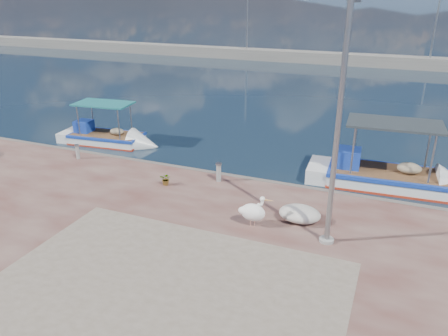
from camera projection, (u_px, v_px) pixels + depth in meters
ground at (178, 247)px, 13.87m from camera, size 1400.00×1400.00×0.00m
quay_patch at (156, 300)px, 10.76m from camera, size 9.00×7.00×0.01m
breakwater at (350, 59)px, 47.90m from camera, size 120.00×2.20×7.50m
boat_left at (106, 139)px, 23.33m from camera, size 5.47×2.29×2.56m
boat_right at (385, 180)px, 18.23m from camera, size 6.74×2.57×3.18m
pelican at (253, 212)px, 13.97m from camera, size 1.12×0.68×1.06m
lamp_post at (337, 138)px, 12.05m from camera, size 0.44×0.96×7.00m
bollard_near at (219, 171)px, 17.31m from camera, size 0.25×0.25×0.77m
bollard_far at (77, 151)px, 19.68m from camera, size 0.22×0.22×0.66m
potted_plant at (166, 179)px, 17.04m from camera, size 0.46×0.41×0.49m
net_pile_d at (300, 214)px, 14.36m from camera, size 1.38×1.04×0.52m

